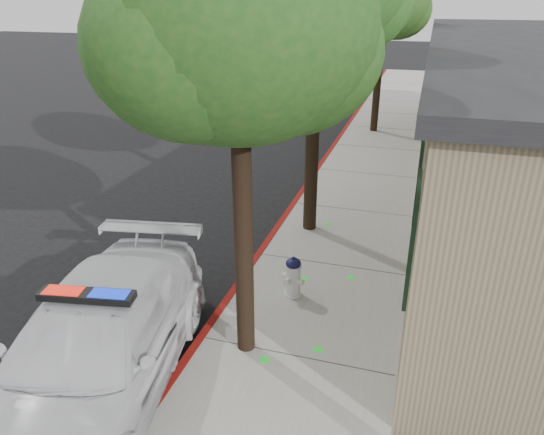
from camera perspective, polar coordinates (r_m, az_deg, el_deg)
The scene contains 7 objects.
ground at distance 8.60m, azimuth -8.39°, elevation -14.03°, with size 120.00×120.00×0.00m, color black.
sidewalk at distance 10.53m, azimuth 6.51°, elevation -5.62°, with size 3.20×60.00×0.15m, color gray.
red_curb at distance 10.86m, azimuth -1.51°, elevation -4.45°, with size 0.14×60.00×0.16m, color maroon.
police_car at distance 7.64m, azimuth -19.44°, elevation -13.62°, with size 3.08×5.63×1.67m.
fire_hydrant at distance 9.22m, azimuth 2.40°, elevation -6.74°, with size 0.45×0.40×0.79m.
street_tree_near at distance 6.44m, azimuth -3.79°, elevation 19.77°, with size 3.43×3.42×6.23m.
street_tree_far at distance 20.57m, azimuth 12.79°, elevation 22.60°, with size 3.42×3.43×6.33m.
Camera 1 is at (3.11, -6.03, 5.29)m, focal length 33.03 mm.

